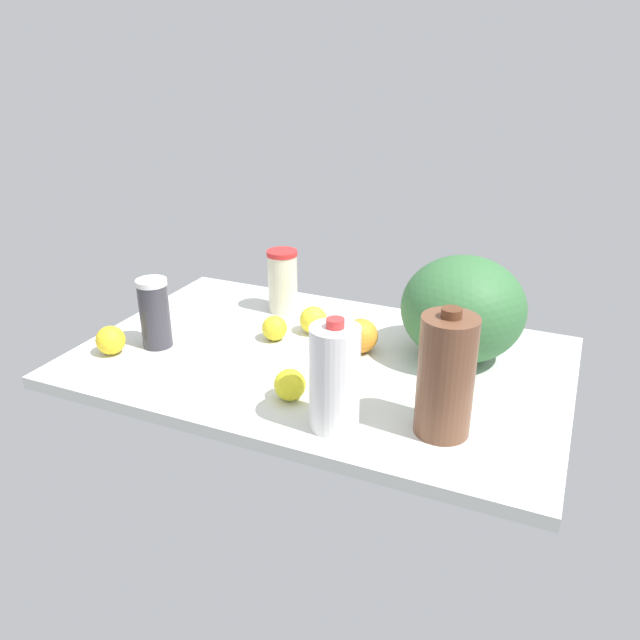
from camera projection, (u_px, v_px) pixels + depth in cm
name	position (u px, v px, depth cm)	size (l,w,h in cm)	color
countertop	(320.00, 362.00, 156.93)	(120.00, 76.00, 3.00)	silver
tumbler_cup	(283.00, 281.00, 179.96)	(8.76, 8.76, 18.30)	beige
watermelon	(463.00, 309.00, 151.44)	(30.15, 30.15, 25.76)	#356D3A
chocolate_milk_jug	(446.00, 376.00, 120.98)	(11.19, 11.19, 26.88)	brown
shaker_bottle	(155.00, 313.00, 158.50)	(7.79, 7.79, 18.16)	#38373F
milk_jug	(335.00, 378.00, 123.37)	(10.18, 10.18, 23.92)	white
lemon_near_front	(313.00, 320.00, 167.88)	(7.50, 7.50, 7.50)	yellow
lemon_beside_bowl	(111.00, 340.00, 156.50)	(7.32, 7.32, 7.32)	yellow
lemon_far_back	(290.00, 385.00, 136.20)	(7.06, 7.06, 7.06)	yellow
orange_loose	(361.00, 336.00, 157.17)	(8.80, 8.80, 8.80)	orange
lemon_by_jug	(275.00, 328.00, 163.99)	(6.68, 6.68, 6.68)	yellow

